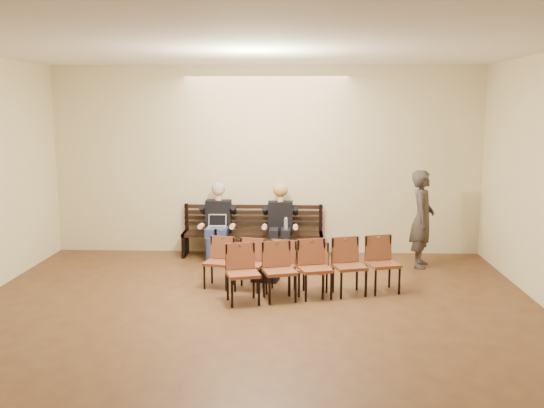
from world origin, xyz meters
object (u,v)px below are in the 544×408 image
Objects in this scene: bench at (253,244)px; passerby at (422,212)px; seated_man at (218,221)px; water_bottle at (286,231)px; chair_row_back at (265,266)px; bag at (265,271)px; laptop at (217,229)px; chair_row_front at (315,269)px; seated_woman at (280,224)px.

passerby is at bearing -11.41° from bench.
seated_man is at bearing -169.12° from bench.
chair_row_back is (-0.28, -1.75, -0.18)m from water_bottle.
water_bottle reaches higher than bag.
laptop is at bearing -90.59° from seated_man.
passerby is at bearing 27.07° from chair_row_front.
laptop is 0.13× the size of chair_row_front.
passerby is 2.67m from chair_row_front.
laptop is 2.07m from chair_row_back.
chair_row_front is at bearing -65.67° from bench.
laptop reaches higher than water_bottle.
bench is 2.17m from chair_row_back.
laptop is (-1.14, -0.20, -0.08)m from seated_woman.
bag is (0.94, -1.48, -0.53)m from seated_man.
seated_man reaches higher than chair_row_front.
seated_woman is at bearing 82.35° from bag.
bench is 0.78m from seated_man.
chair_row_front is (-1.89, -1.80, -0.55)m from passerby.
chair_row_front is (1.08, -2.40, 0.19)m from bench.
laptop is at bearing -170.22° from seated_woman.
seated_woman is at bearing 112.26° from water_bottle.
seated_man is 2.25m from chair_row_back.
bag is (-0.20, -1.48, -0.49)m from seated_woman.
chair_row_front reaches higher than bag.
seated_woman is 5.72× the size of water_bottle.
seated_man reaches higher than chair_row_back.
bag is 2.95m from passerby.
seated_man reaches higher than bench.
laptop is at bearing 176.98° from water_bottle.
passerby is (3.60, -0.28, 0.40)m from laptop.
chair_row_back is (0.96, -2.01, -0.30)m from seated_man.
passerby is (2.46, -0.48, 0.32)m from seated_woman.
bag is 1.14m from chair_row_front.
chair_row_front is at bearing -77.08° from water_bottle.
passerby is at bearing -5.28° from water_bottle.
bag is 0.21× the size of passerby.
seated_woman reaches higher than chair_row_front.
seated_woman is at bearing 87.51° from chair_row_front.
seated_woman is 3.10× the size of bag.
water_bottle is 0.09× the size of chair_row_front.
water_bottle is (0.11, -0.26, -0.08)m from seated_woman.
passerby reaches higher than bag.
water_bottle is (1.25, -0.07, -0.01)m from laptop.
seated_woman is 2.36m from chair_row_front.
passerby reaches higher than laptop.
laptop is 0.78× the size of bag.
seated_man reaches higher than water_bottle.
bag is at bearing 127.79° from passerby.
chair_row_back is at bearing -94.94° from seated_woman.
water_bottle is 2.07m from chair_row_front.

